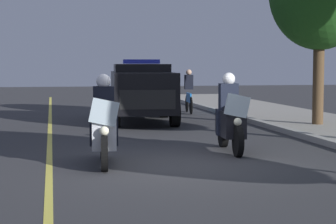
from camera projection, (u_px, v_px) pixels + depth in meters
ground_plane at (181, 164)px, 11.56m from camera, size 80.00×80.00×0.00m
lane_stripe_center at (49, 168)px, 11.10m from camera, size 48.00×0.12×0.01m
police_motorcycle_lead_left at (104, 128)px, 11.52m from camera, size 2.14×0.62×1.72m
police_motorcycle_lead_right at (230, 120)px, 13.21m from camera, size 2.14×0.62×1.72m
police_suv at (142, 90)px, 19.90m from camera, size 5.03×2.37×2.05m
cyclist_background at (189, 91)px, 23.50m from camera, size 1.76×0.34×1.69m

